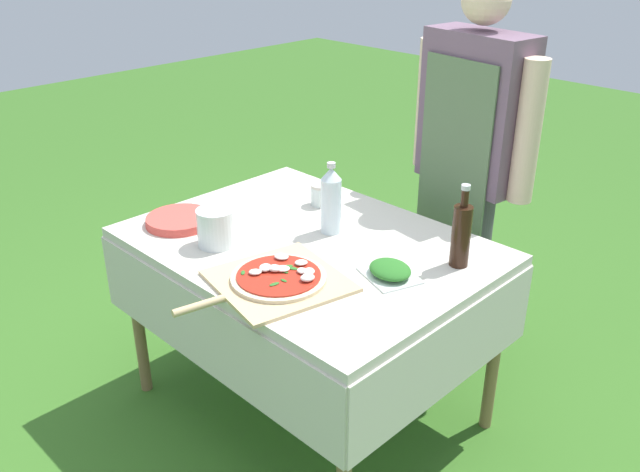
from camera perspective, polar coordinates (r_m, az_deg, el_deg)
ground_plane at (r=2.77m, az=-0.87°, el=-14.09°), size 12.00×12.00×0.00m
prep_table at (r=2.41m, az=-0.97°, el=-2.20°), size 1.24×0.93×0.73m
person_cook at (r=2.74m, az=12.58°, el=7.21°), size 0.59×0.24×1.58m
pizza_on_peel at (r=2.11m, az=-3.62°, el=-3.64°), size 0.45×0.57×0.05m
oil_bottle at (r=2.21m, az=11.80°, el=0.16°), size 0.06×0.06×0.28m
water_bottle at (r=2.39m, az=0.87°, el=3.09°), size 0.07×0.07×0.26m
herb_container at (r=2.15m, az=5.92°, el=-2.90°), size 0.22×0.20×0.04m
mixing_tub at (r=2.35m, az=-8.74°, el=0.73°), size 0.13×0.13×0.13m
plate_stack at (r=2.55m, az=-11.74°, el=1.34°), size 0.25×0.25×0.03m
sauce_jar at (r=2.65m, az=0.07°, el=3.41°), size 0.08×0.08×0.08m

